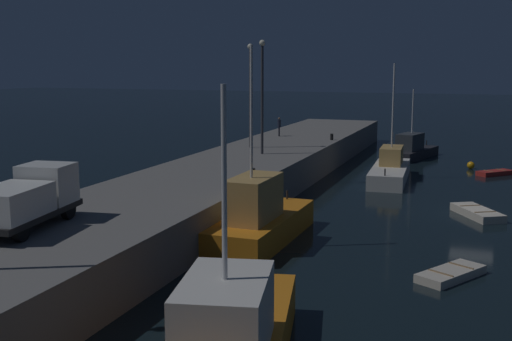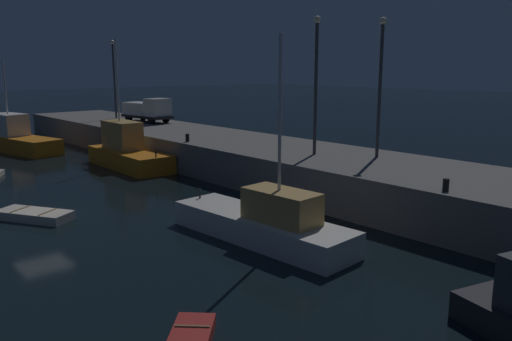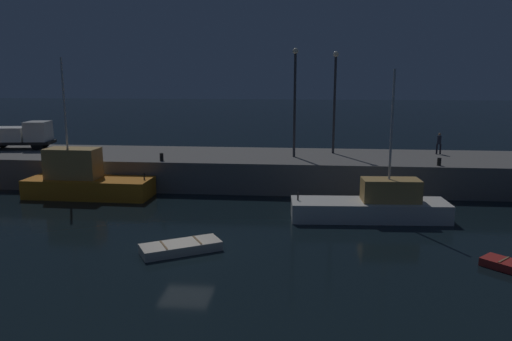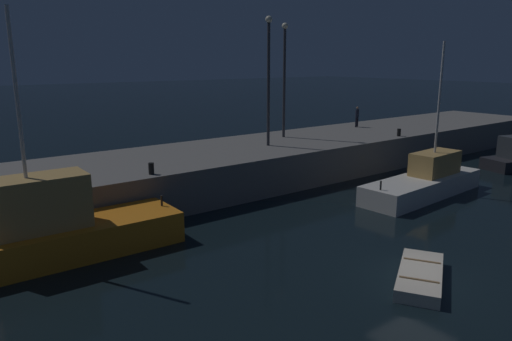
# 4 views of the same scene
# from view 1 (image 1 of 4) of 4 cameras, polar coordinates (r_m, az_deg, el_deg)

# --- Properties ---
(ground_plane) EXTENTS (320.00, 320.00, 0.00)m
(ground_plane) POSITION_cam_1_polar(r_m,az_deg,el_deg) (40.50, 18.69, -3.81)
(ground_plane) COLOR black
(pier_quay) EXTENTS (71.47, 8.30, 2.33)m
(pier_quay) POSITION_cam_1_polar(r_m,az_deg,el_deg) (43.37, -2.39, -0.88)
(pier_quay) COLOR slate
(pier_quay) RESTS_ON ground
(fishing_trawler_red) EXTENTS (8.97, 3.09, 9.82)m
(fishing_trawler_red) POSITION_cam_1_polar(r_m,az_deg,el_deg) (32.45, 0.32, -4.34)
(fishing_trawler_red) COLOR orange
(fishing_trawler_red) RESTS_ON ground
(fishing_boat_white) EXTENTS (9.51, 3.12, 8.97)m
(fishing_boat_white) POSITION_cam_1_polar(r_m,az_deg,el_deg) (50.71, 11.80, 0.09)
(fishing_boat_white) COLOR silver
(fishing_boat_white) RESTS_ON ground
(fishing_boat_orange) EXTENTS (7.79, 4.22, 6.57)m
(fishing_boat_orange) POSITION_cam_1_polar(r_m,az_deg,el_deg) (63.02, 13.67, 1.85)
(fishing_boat_orange) COLOR #232328
(fishing_boat_orange) RESTS_ON ground
(dinghy_orange_near) EXTENTS (4.11, 3.26, 0.50)m
(dinghy_orange_near) POSITION_cam_1_polar(r_m,az_deg,el_deg) (40.29, 19.03, -3.56)
(dinghy_orange_near) COLOR beige
(dinghy_orange_near) RESTS_ON ground
(rowboat_white_mid) EXTENTS (3.61, 2.85, 0.40)m
(rowboat_white_mid) POSITION_cam_1_polar(r_m,az_deg,el_deg) (28.69, 16.90, -8.76)
(rowboat_white_mid) COLOR beige
(rowboat_white_mid) RESTS_ON ground
(dinghy_red_small) EXTENTS (2.99, 2.97, 0.41)m
(dinghy_red_small) POSITION_cam_1_polar(r_m,az_deg,el_deg) (55.59, 20.42, -0.19)
(dinghy_red_small) COLOR #B22823
(dinghy_red_small) RESTS_ON ground
(mooring_buoy_mid) EXTENTS (0.63, 0.63, 0.63)m
(mooring_buoy_mid) POSITION_cam_1_polar(r_m,az_deg,el_deg) (58.19, 18.51, 0.45)
(mooring_buoy_mid) COLOR orange
(mooring_buoy_mid) RESTS_ON ground
(lamp_post_east) EXTENTS (0.44, 0.44, 8.30)m
(lamp_post_east) POSITION_cam_1_polar(r_m,az_deg,el_deg) (47.24, 0.55, 7.30)
(lamp_post_east) COLOR #38383D
(lamp_post_east) RESTS_ON pier_quay
(lamp_post_central) EXTENTS (0.44, 0.44, 8.14)m
(lamp_post_central) POSITION_cam_1_polar(r_m,az_deg,el_deg) (50.91, -0.51, 7.36)
(lamp_post_central) COLOR #38383D
(lamp_post_central) RESTS_ON pier_quay
(utility_truck) EXTENTS (5.91, 2.80, 2.38)m
(utility_truck) POSITION_cam_1_polar(r_m,az_deg,el_deg) (27.70, -19.60, -2.33)
(utility_truck) COLOR black
(utility_truck) RESTS_ON pier_quay
(dockworker) EXTENTS (0.44, 0.40, 1.73)m
(dockworker) POSITION_cam_1_polar(r_m,az_deg,el_deg) (59.26, 2.07, 4.01)
(dockworker) COLOR black
(dockworker) RESTS_ON pier_quay
(bollard_west) EXTENTS (0.28, 0.28, 0.58)m
(bollard_west) POSITION_cam_1_polar(r_m,az_deg,el_deg) (37.55, -0.29, -0.23)
(bollard_west) COLOR black
(bollard_west) RESTS_ON pier_quay
(bollard_central) EXTENTS (0.28, 0.28, 0.55)m
(bollard_central) POSITION_cam_1_polar(r_m,az_deg,el_deg) (56.67, 6.73, 2.98)
(bollard_central) COLOR black
(bollard_central) RESTS_ON pier_quay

